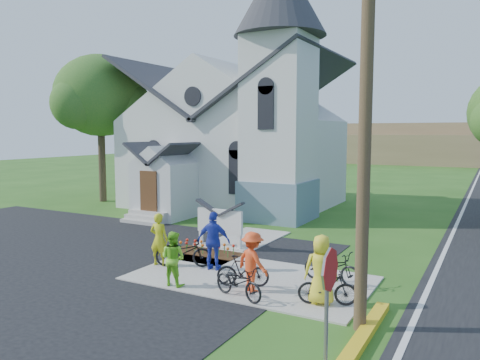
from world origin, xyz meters
The scene contains 19 objects.
ground centered at (0.00, 0.00, 0.00)m, with size 120.00×120.00×0.00m, color #295618.
sidewalk centered at (1.50, 0.50, 0.03)m, with size 7.00×4.00×0.05m, color #9F9990.
church centered at (-5.48, 12.48, 5.25)m, with size 12.35×12.00×13.00m.
church_sign centered at (-1.20, 3.20, 1.03)m, with size 2.20×0.40×1.70m.
flower_bed centered at (-1.20, 2.30, 0.04)m, with size 2.60×1.10×0.07m, color #321D0D.
utility_pole centered at (5.36, -1.50, 5.40)m, with size 3.45×0.28×10.00m.
stop_sign centered at (5.43, -4.20, 1.78)m, with size 0.11×0.76×2.48m.
tree_lot_corner centered at (-14.00, 10.00, 6.60)m, with size 5.60×5.60×9.15m.
distant_hills centered at (3.36, 56.33, 2.17)m, with size 61.00×10.00×5.60m.
cyclist_0 centered at (-1.70, 0.21, 0.92)m, with size 0.63×0.41×1.73m, color #BDC116.
bike_0 centered at (-0.92, 0.47, 0.53)m, with size 0.64×1.83×0.96m, color black.
cyclist_1 centered at (-0.11, -1.16, 0.82)m, with size 0.75×0.59×1.55m, color #79D828.
bike_1 centered at (1.69, -0.32, 0.50)m, with size 0.42×1.49×0.89m, color black.
cyclist_2 centered at (0.11, 0.66, 0.97)m, with size 1.08×0.45×1.85m, color #2333B0.
bike_2 centered at (2.04, -1.20, 0.48)m, with size 0.58×1.65×0.87m, color black.
cyclist_3 centered at (2.10, -0.53, 0.87)m, with size 1.06×0.61×1.65m, color #F1461A.
bike_3 centered at (4.23, -0.54, 0.50)m, with size 0.42×1.48×0.89m, color black.
cyclist_4 centered at (4.06, -0.53, 0.94)m, with size 0.87×0.56×1.77m, color yellow.
bike_4 centered at (3.79, 1.19, 0.52)m, with size 0.63×1.80×0.95m, color black.
Camera 1 is at (7.79, -11.59, 4.39)m, focal length 35.00 mm.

